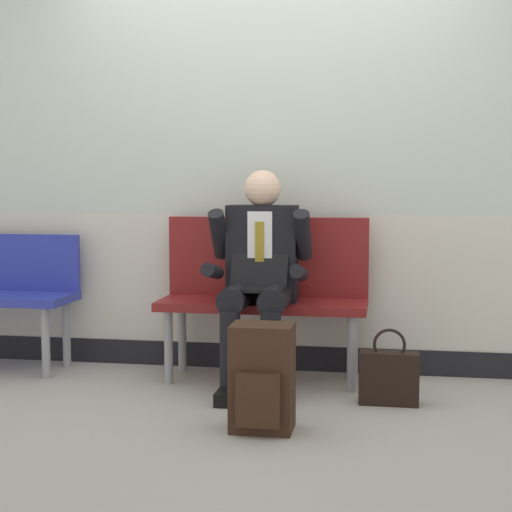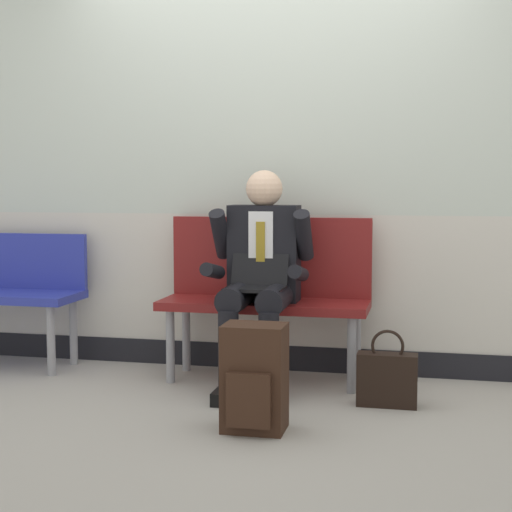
{
  "view_description": "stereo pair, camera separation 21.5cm",
  "coord_description": "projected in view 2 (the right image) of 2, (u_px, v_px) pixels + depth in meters",
  "views": [
    {
      "loc": [
        0.72,
        -4.09,
        1.14
      ],
      "look_at": [
        0.0,
        0.09,
        0.75
      ],
      "focal_mm": 54.53,
      "sensor_mm": 36.0,
      "label": 1
    },
    {
      "loc": [
        0.93,
        -4.05,
        1.14
      ],
      "look_at": [
        0.0,
        0.09,
        0.75
      ],
      "focal_mm": 54.53,
      "sensor_mm": 36.0,
      "label": 2
    }
  ],
  "objects": [
    {
      "name": "bench_with_person",
      "position": [
        267.0,
        287.0,
        4.55
      ],
      "size": [
        1.2,
        0.42,
        0.95
      ],
      "color": "maroon",
      "rests_on": "ground"
    },
    {
      "name": "backpack",
      "position": [
        254.0,
        379.0,
        3.6
      ],
      "size": [
        0.29,
        0.25,
        0.5
      ],
      "color": "#331E14",
      "rests_on": "ground"
    },
    {
      "name": "person_seated",
      "position": [
        260.0,
        273.0,
        4.34
      ],
      "size": [
        0.57,
        0.7,
        1.22
      ],
      "color": "black",
      "rests_on": "ground"
    },
    {
      "name": "station_wall",
      "position": [
        275.0,
        160.0,
        4.75
      ],
      "size": [
        5.66,
        0.14,
        2.61
      ],
      "color": "beige",
      "rests_on": "ground"
    },
    {
      "name": "handbag",
      "position": [
        387.0,
        378.0,
        4.0
      ],
      "size": [
        0.31,
        0.12,
        0.4
      ],
      "color": "black",
      "rests_on": "ground"
    },
    {
      "name": "ground_plane",
      "position": [
        252.0,
        394.0,
        4.24
      ],
      "size": [
        18.0,
        18.0,
        0.0
      ],
      "primitive_type": "plane",
      "color": "#9E9991"
    }
  ]
}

